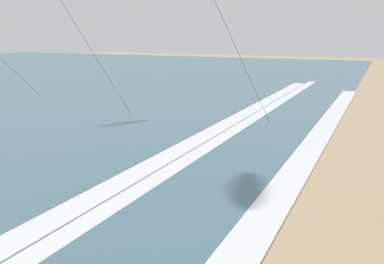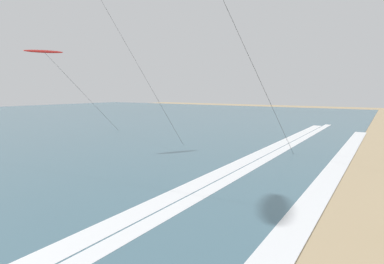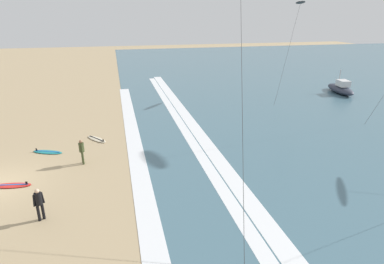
# 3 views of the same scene
# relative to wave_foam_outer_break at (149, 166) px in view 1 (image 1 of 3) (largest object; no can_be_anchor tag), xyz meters

# --- Properties ---
(wave_foam_shoreline) EXTENTS (46.89, 1.08, 0.01)m
(wave_foam_shoreline) POSITION_rel_wave_foam_outer_break_xyz_m (1.63, -5.09, 0.00)
(wave_foam_shoreline) COLOR white
(wave_foam_shoreline) RESTS_ON ocean_surface
(wave_foam_mid_break) EXTENTS (59.06, 0.72, 0.01)m
(wave_foam_mid_break) POSITION_rel_wave_foam_outer_break_xyz_m (1.54, -0.93, 0.00)
(wave_foam_mid_break) COLOR white
(wave_foam_mid_break) RESTS_ON ocean_surface
(wave_foam_outer_break) EXTENTS (57.99, 1.00, 0.01)m
(wave_foam_outer_break) POSITION_rel_wave_foam_outer_break_xyz_m (0.00, 0.00, 0.00)
(wave_foam_outer_break) COLOR white
(wave_foam_outer_break) RESTS_ON ocean_surface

